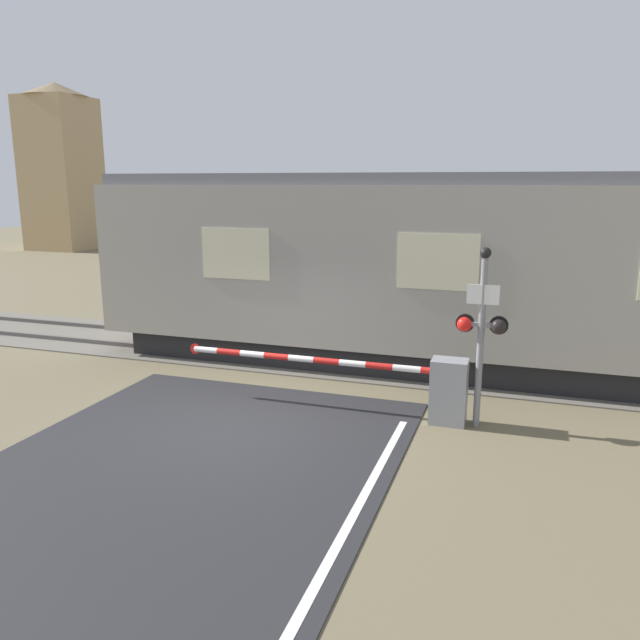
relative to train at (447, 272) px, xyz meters
name	(u,v)px	position (x,y,z in m)	size (l,w,h in m)	color
ground_plane	(236,425)	(-2.85, -4.41, -2.14)	(80.00, 80.00, 0.00)	#6B6047
track_bed	(319,356)	(-2.85, 0.00, -2.11)	(36.00, 3.20, 0.13)	#666056
train	(447,272)	(0.00, 0.00, 0.00)	(15.41, 2.85, 4.18)	black
crossing_barrier	(425,386)	(0.10, -3.16, -1.52)	(5.20, 0.44, 1.11)	gray
signal_post	(481,327)	(0.98, -3.16, -0.43)	(0.84, 0.26, 3.00)	gray
distant_building	(61,166)	(-25.12, 18.03, 2.76)	(3.86, 3.86, 9.65)	tan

